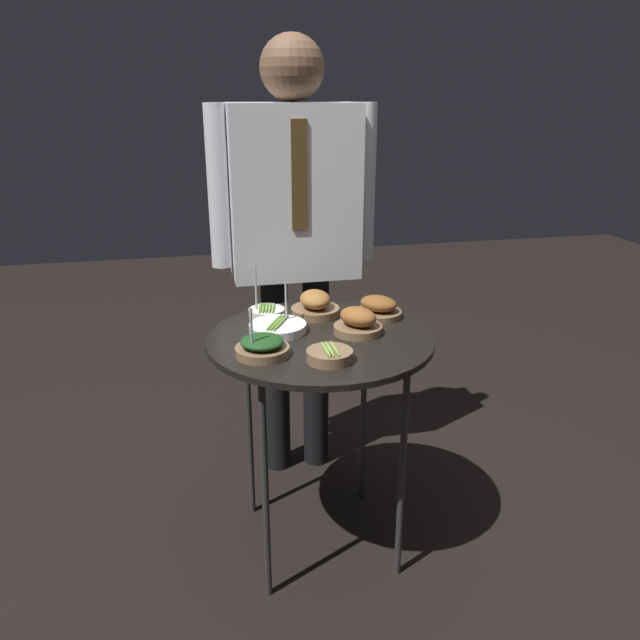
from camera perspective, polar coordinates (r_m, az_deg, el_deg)
name	(u,v)px	position (r m, az deg, el deg)	size (l,w,h in m)	color
ground_plane	(320,539)	(2.19, 0.00, -19.41)	(8.00, 8.00, 0.00)	black
serving_cart	(320,353)	(1.84, 0.00, -3.05)	(0.66, 0.66, 0.72)	black
bowl_roast_back_right	(315,305)	(1.98, -0.44, 1.38)	(0.15, 0.15, 0.08)	brown
bowl_roast_far_rim	(358,322)	(1.84, 3.48, -0.21)	(0.14, 0.15, 0.08)	brown
bowl_asparagus_center	(330,355)	(1.65, 0.89, -3.25)	(0.12, 0.12, 0.04)	brown
bowl_asparagus_near_rim	(278,327)	(1.85, -3.88, -0.66)	(0.17, 0.17, 0.14)	white
bowl_spinach_back_left	(262,347)	(1.69, -5.31, -2.45)	(0.15, 0.15, 0.15)	brown
bowl_roast_mid_right	(378,308)	(1.97, 5.35, 1.08)	(0.15, 0.15, 0.07)	brown
bowl_asparagus_front_center	(266,311)	(2.00, -4.92, 0.85)	(0.12, 0.12, 0.16)	silver
waiter_figure	(294,214)	(2.19, -2.40, 9.66)	(0.58, 0.22, 1.58)	black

